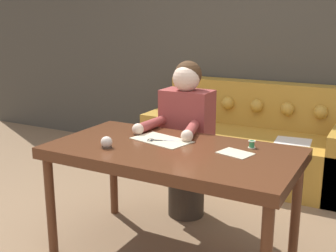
{
  "coord_description": "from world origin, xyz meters",
  "views": [
    {
      "loc": [
        1.22,
        -2.17,
        1.49
      ],
      "look_at": [
        -0.02,
        0.11,
        0.83
      ],
      "focal_mm": 45.0,
      "sensor_mm": 36.0,
      "label": 1
    }
  ],
  "objects": [
    {
      "name": "pattern_paper_offcut",
      "position": [
        0.45,
        0.07,
        0.73
      ],
      "size": [
        0.22,
        0.18,
        0.0
      ],
      "color": "beige",
      "rests_on": "dining_table"
    },
    {
      "name": "person",
      "position": [
        -0.11,
        0.57,
        0.6
      ],
      "size": [
        0.45,
        0.6,
        1.2
      ],
      "color": "#33281E",
      "rests_on": "ground_plane"
    },
    {
      "name": "scissors",
      "position": [
        -0.07,
        0.08,
        0.73
      ],
      "size": [
        0.23,
        0.14,
        0.01
      ],
      "color": "silver",
      "rests_on": "dining_table"
    },
    {
      "name": "dining_table",
      "position": [
        0.08,
        -0.01,
        0.66
      ],
      "size": [
        1.51,
        0.8,
        0.73
      ],
      "color": "#562D19",
      "rests_on": "ground_plane"
    },
    {
      "name": "thread_spool",
      "position": [
        0.5,
        0.22,
        0.75
      ],
      "size": [
        0.04,
        0.04,
        0.05
      ],
      "color": "#338C4C",
      "rests_on": "dining_table"
    },
    {
      "name": "ground_plane",
      "position": [
        0.0,
        0.0,
        0.0
      ],
      "size": [
        16.0,
        16.0,
        0.0
      ],
      "primitive_type": "plane",
      "color": "#846647"
    },
    {
      "name": "pin_cushion",
      "position": [
        -0.28,
        -0.2,
        0.76
      ],
      "size": [
        0.07,
        0.07,
        0.07
      ],
      "color": "#4C3828",
      "rests_on": "dining_table"
    },
    {
      "name": "couch",
      "position": [
        0.05,
        1.67,
        0.31
      ],
      "size": [
        1.91,
        0.89,
        0.89
      ],
      "color": "#B7842D",
      "rests_on": "ground_plane"
    },
    {
      "name": "pattern_paper_main",
      "position": [
        -0.06,
        0.11,
        0.73
      ],
      "size": [
        0.42,
        0.3,
        0.0
      ],
      "color": "beige",
      "rests_on": "dining_table"
    },
    {
      "name": "wall_back",
      "position": [
        0.0,
        2.11,
        1.3
      ],
      "size": [
        8.0,
        0.06,
        2.6
      ],
      "color": "#474238",
      "rests_on": "ground_plane"
    }
  ]
}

